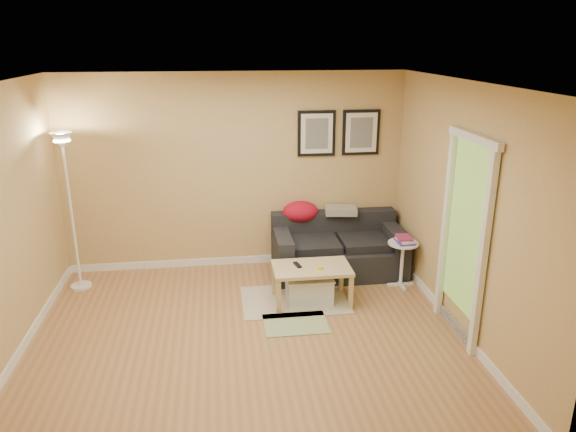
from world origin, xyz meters
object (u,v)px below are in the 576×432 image
(sofa, at_px, (338,246))
(storage_bin, at_px, (309,289))
(floor_lamp, at_px, (72,217))
(coffee_table, at_px, (311,284))
(book_stack, at_px, (405,239))
(side_table, at_px, (402,264))

(sofa, bearing_deg, storage_bin, -123.70)
(sofa, xyz_separation_m, storage_bin, (-0.53, -0.80, -0.21))
(floor_lamp, bearing_deg, storage_bin, -15.62)
(sofa, xyz_separation_m, coffee_table, (-0.50, -0.80, -0.15))
(book_stack, height_order, floor_lamp, floor_lamp)
(coffee_table, height_order, book_stack, book_stack)
(storage_bin, distance_m, book_stack, 1.36)
(side_table, height_order, book_stack, book_stack)
(coffee_table, xyz_separation_m, storage_bin, (-0.03, -0.00, -0.06))
(sofa, height_order, side_table, sofa)
(side_table, bearing_deg, book_stack, -6.77)
(floor_lamp, bearing_deg, book_stack, -6.85)
(coffee_table, height_order, storage_bin, coffee_table)
(sofa, bearing_deg, coffee_table, -122.37)
(coffee_table, height_order, floor_lamp, floor_lamp)
(book_stack, bearing_deg, side_table, 164.11)
(coffee_table, bearing_deg, book_stack, -7.23)
(storage_bin, bearing_deg, floor_lamp, 164.38)
(book_stack, bearing_deg, storage_bin, -175.87)
(sofa, xyz_separation_m, side_table, (0.70, -0.50, -0.09))
(coffee_table, relative_size, floor_lamp, 0.46)
(coffee_table, bearing_deg, floor_lamp, 143.86)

